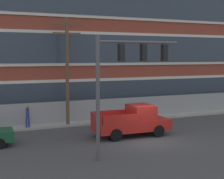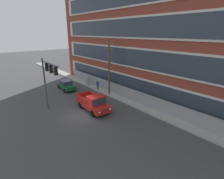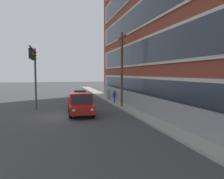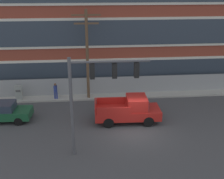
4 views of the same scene
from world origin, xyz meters
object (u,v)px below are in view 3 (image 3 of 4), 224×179
object	(u,v)px
utility_pole_near_corner	(122,66)
pickup_truck_red	(81,104)
pedestrian_near_cabinet	(114,96)
traffic_signal_mast	(34,65)
sedan_dark_green	(80,95)
electrical_cabinet	(109,95)

from	to	relation	value
utility_pole_near_corner	pickup_truck_red	bearing A→B (deg)	-57.35
pickup_truck_red	pedestrian_near_cabinet	bearing A→B (deg)	141.87
traffic_signal_mast	utility_pole_near_corner	bearing A→B (deg)	92.44
pickup_truck_red	pedestrian_near_cabinet	xyz separation A→B (m)	(-6.15, 4.83, 0.01)
utility_pole_near_corner	pedestrian_near_cabinet	xyz separation A→B (m)	(-3.04, -0.03, -3.60)
pedestrian_near_cabinet	sedan_dark_green	bearing A→B (deg)	-134.41
sedan_dark_green	electrical_cabinet	size ratio (longest dim) A/B	2.86
electrical_cabinet	pedestrian_near_cabinet	distance (m)	3.36
sedan_dark_green	pedestrian_near_cabinet	bearing A→B (deg)	45.59
sedan_dark_green	pedestrian_near_cabinet	world-z (taller)	pedestrian_near_cabinet
electrical_cabinet	pedestrian_near_cabinet	size ratio (longest dim) A/B	0.92
traffic_signal_mast	pedestrian_near_cabinet	size ratio (longest dim) A/B	3.77
electrical_cabinet	pedestrian_near_cabinet	xyz separation A→B (m)	(3.35, -0.08, 0.20)
traffic_signal_mast	pickup_truck_red	distance (m)	6.20
utility_pole_near_corner	traffic_signal_mast	bearing A→B (deg)	-87.56
utility_pole_near_corner	pedestrian_near_cabinet	bearing A→B (deg)	-179.45
pickup_truck_red	electrical_cabinet	world-z (taller)	pickup_truck_red
traffic_signal_mast	sedan_dark_green	xyz separation A→B (m)	(-7.20, 5.19, -3.82)
electrical_cabinet	sedan_dark_green	bearing A→B (deg)	-96.14
utility_pole_near_corner	electrical_cabinet	distance (m)	7.44
sedan_dark_green	pedestrian_near_cabinet	distance (m)	5.39
electrical_cabinet	pickup_truck_red	bearing A→B (deg)	-27.31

